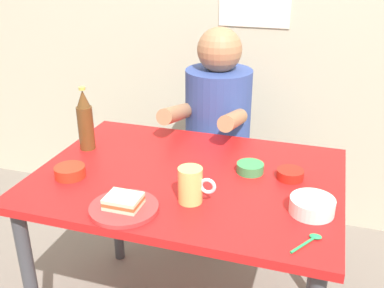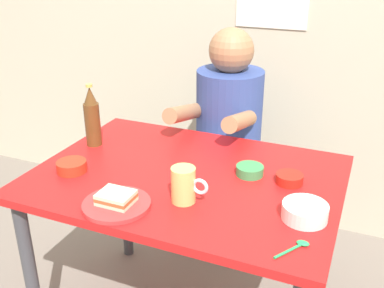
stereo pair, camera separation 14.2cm
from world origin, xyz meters
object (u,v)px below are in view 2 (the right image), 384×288
beer_mug (184,185)px  person_seated (228,113)px  plate_orange (117,204)px  sandwich (116,198)px  rice_bowl_white (305,211)px  dining_table (187,196)px  stool (226,187)px  beer_bottle (92,118)px

beer_mug → person_seated: bearing=98.4°
plate_orange → sandwich: 0.02m
sandwich → rice_bowl_white: (0.57, 0.16, -0.00)m
beer_mug → rice_bowl_white: beer_mug is taller
dining_table → beer_mug: bearing=-68.8°
dining_table → rice_bowl_white: rice_bowl_white is taller
dining_table → plate_orange: (-0.12, -0.29, 0.10)m
sandwich → person_seated: bearing=85.7°
stool → sandwich: bearing=-94.2°
dining_table → beer_bottle: bearing=168.5°
stool → plate_orange: size_ratio=2.05×
sandwich → beer_mug: (0.19, 0.11, 0.03)m
dining_table → beer_mug: 0.24m
rice_bowl_white → sandwich: bearing=-164.0°
sandwich → plate_orange: bearing=-104.0°
person_seated → stool: bearing=90.0°
person_seated → rice_bowl_white: size_ratio=5.14×
dining_table → person_seated: (-0.05, 0.62, 0.12)m
beer_bottle → plate_orange: bearing=-48.0°
person_seated → plate_orange: bearing=-94.3°
stool → person_seated: (0.00, -0.01, 0.42)m
stool → person_seated: 0.42m
plate_orange → sandwich: bearing=76.0°
beer_mug → beer_bottle: 0.60m
person_seated → rice_bowl_white: person_seated is taller
sandwich → rice_bowl_white: same height
person_seated → beer_bottle: person_seated is taller
dining_table → stool: size_ratio=2.44×
stool → beer_bottle: bearing=-127.7°
person_seated → beer_bottle: (-0.41, -0.52, 0.09)m
stool → person_seated: person_seated is taller
person_seated → beer_mug: size_ratio=5.71×
sandwich → beer_bottle: bearing=132.0°
beer_bottle → beer_mug: bearing=-27.0°
plate_orange → beer_bottle: (-0.35, 0.38, 0.11)m
dining_table → stool: bearing=94.5°
person_seated → rice_bowl_white: (0.50, -0.75, 0.00)m
beer_bottle → rice_bowl_white: 0.94m
plate_orange → stool: bearing=85.8°
plate_orange → sandwich: sandwich is taller
dining_table → rice_bowl_white: 0.48m
rice_bowl_white → plate_orange: bearing=-164.0°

